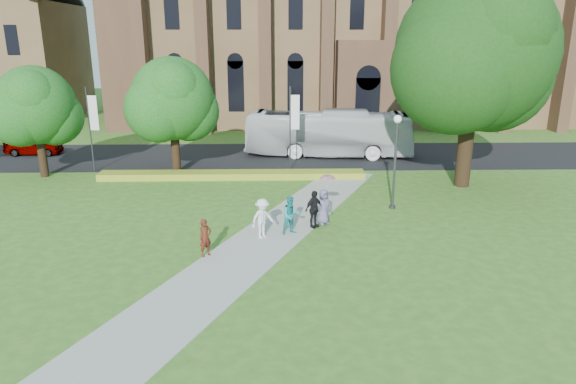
{
  "coord_description": "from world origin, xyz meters",
  "views": [
    {
      "loc": [
        0.97,
        -20.69,
        9.15
      ],
      "look_at": [
        1.59,
        4.47,
        1.6
      ],
      "focal_mm": 32.0,
      "sensor_mm": 36.0,
      "label": 1
    }
  ],
  "objects_px": {
    "car_0": "(34,145)",
    "tour_coach": "(329,133)",
    "streetlamp": "(396,151)",
    "large_tree": "(475,52)",
    "pedestrian_0": "(205,238)"
  },
  "relations": [
    {
      "from": "pedestrian_0",
      "to": "streetlamp",
      "type": "bearing_deg",
      "value": -8.74
    },
    {
      "from": "car_0",
      "to": "pedestrian_0",
      "type": "relative_size",
      "value": 2.67
    },
    {
      "from": "streetlamp",
      "to": "large_tree",
      "type": "xyz_separation_m",
      "value": [
        5.5,
        4.5,
        5.07
      ]
    },
    {
      "from": "tour_coach",
      "to": "streetlamp",
      "type": "bearing_deg",
      "value": -162.98
    },
    {
      "from": "large_tree",
      "to": "pedestrian_0",
      "type": "xyz_separation_m",
      "value": [
        -15.11,
        -10.93,
        -7.49
      ]
    },
    {
      "from": "large_tree",
      "to": "tour_coach",
      "type": "bearing_deg",
      "value": 131.31
    },
    {
      "from": "streetlamp",
      "to": "car_0",
      "type": "xyz_separation_m",
      "value": [
        -26.28,
        14.47,
        -2.51
      ]
    },
    {
      "from": "streetlamp",
      "to": "car_0",
      "type": "height_order",
      "value": "streetlamp"
    },
    {
      "from": "large_tree",
      "to": "tour_coach",
      "type": "relative_size",
      "value": 1.0
    },
    {
      "from": "car_0",
      "to": "large_tree",
      "type": "bearing_deg",
      "value": -106.67
    },
    {
      "from": "pedestrian_0",
      "to": "car_0",
      "type": "bearing_deg",
      "value": 86.07
    },
    {
      "from": "large_tree",
      "to": "car_0",
      "type": "xyz_separation_m",
      "value": [
        -31.78,
        9.97,
        -7.58
      ]
    },
    {
      "from": "tour_coach",
      "to": "car_0",
      "type": "height_order",
      "value": "tour_coach"
    },
    {
      "from": "car_0",
      "to": "tour_coach",
      "type": "bearing_deg",
      "value": -91.9
    },
    {
      "from": "streetlamp",
      "to": "large_tree",
      "type": "relative_size",
      "value": 0.4
    }
  ]
}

